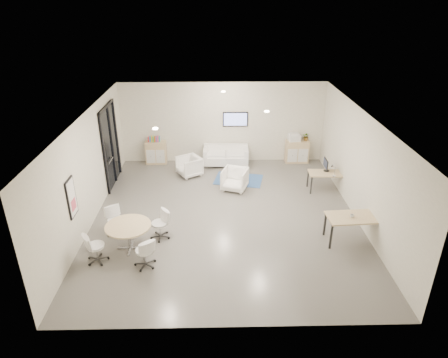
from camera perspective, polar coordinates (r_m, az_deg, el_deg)
name	(u,v)px	position (r m, az deg, el deg)	size (l,w,h in m)	color
room_shell	(225,169)	(11.67, 0.21, 1.44)	(9.60, 10.60, 4.80)	#5E5B56
glass_door	(110,143)	(14.50, -15.92, 4.92)	(0.09, 1.90, 2.85)	black
artwork	(72,198)	(10.90, -20.95, -2.52)	(0.05, 0.54, 1.04)	black
wall_tv	(235,119)	(15.82, 1.63, 8.53)	(0.98, 0.06, 0.58)	black
ceiling_spots	(218,109)	(11.92, -0.85, 10.03)	(3.14, 4.14, 0.03)	#FFEAC6
sideboard_left	(156,152)	(16.22, -9.67, 3.75)	(0.81, 0.42, 0.91)	tan
sideboard_right	(297,151)	(16.36, 10.37, 3.90)	(0.92, 0.44, 0.92)	tan
books	(154,139)	(16.03, -9.96, 5.65)	(0.47, 0.14, 0.22)	red
printer	(294,137)	(16.13, 10.00, 5.89)	(0.48, 0.42, 0.31)	white
loveseat	(226,156)	(15.89, 0.27, 3.28)	(1.78, 0.94, 0.66)	white
blue_rug	(238,179)	(14.74, 2.08, -0.06)	(1.71, 1.14, 0.01)	#2D508B
armchair_left	(189,165)	(14.99, -4.99, 1.97)	(0.78, 0.73, 0.81)	white
armchair_right	(235,178)	(13.85, 1.54, 0.09)	(0.81, 0.76, 0.84)	white
desk_rear	(327,175)	(14.18, 14.52, 0.63)	(1.30, 0.69, 0.66)	tan
desk_front	(355,219)	(11.45, 18.21, -5.45)	(1.57, 0.86, 0.79)	tan
monitor	(326,165)	(14.18, 14.35, 1.99)	(0.20, 0.50, 0.44)	black
round_table	(128,228)	(10.91, -13.52, -6.83)	(1.21, 1.21, 0.74)	tan
meeting_chairs	(129,236)	(11.04, -13.39, -7.89)	(2.29, 2.29, 0.82)	white
plant_cabinet	(306,137)	(16.25, 11.67, 5.85)	(0.30, 0.33, 0.26)	#3F7F3F
plant_floor	(90,248)	(11.46, -18.66, -9.36)	(0.15, 0.28, 0.12)	#3F7F3F
cup	(352,216)	(11.32, 17.83, -5.00)	(0.11, 0.09, 0.11)	white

